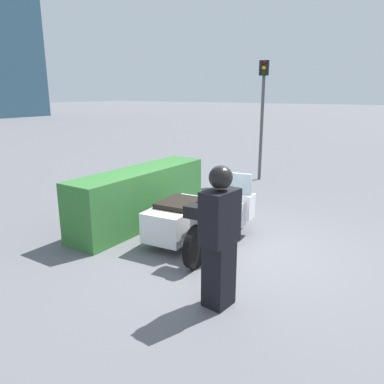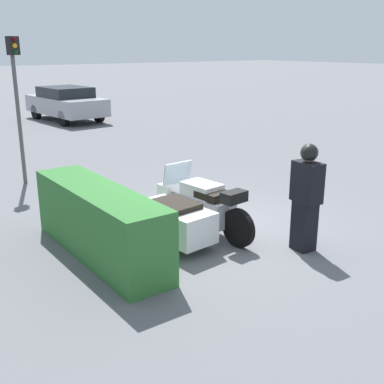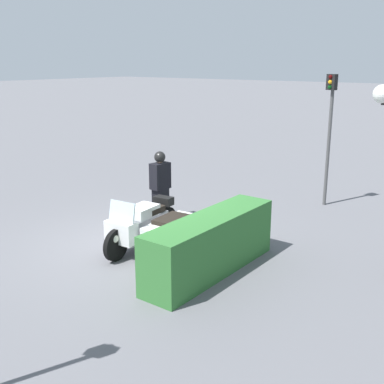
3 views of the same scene
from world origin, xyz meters
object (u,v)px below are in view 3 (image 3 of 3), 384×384
(police_motorcycle, at_px, (157,229))
(hedge_bush_curbside, at_px, (211,244))
(traffic_light_far, at_px, (330,121))
(officer_rider, at_px, (160,184))

(police_motorcycle, distance_m, hedge_bush_curbside, 1.50)
(traffic_light_far, bearing_deg, hedge_bush_curbside, 15.56)
(police_motorcycle, height_order, hedge_bush_curbside, police_motorcycle)
(hedge_bush_curbside, distance_m, traffic_light_far, 5.70)
(officer_rider, height_order, traffic_light_far, traffic_light_far)
(officer_rider, distance_m, traffic_light_far, 4.78)
(hedge_bush_curbside, bearing_deg, police_motorcycle, -96.58)
(police_motorcycle, xyz_separation_m, traffic_light_far, (-5.25, 1.46, 1.82))
(police_motorcycle, bearing_deg, hedge_bush_curbside, 78.01)
(hedge_bush_curbside, height_order, traffic_light_far, traffic_light_far)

